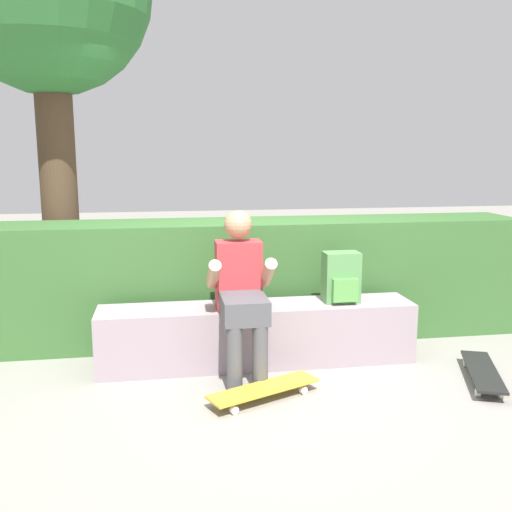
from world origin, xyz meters
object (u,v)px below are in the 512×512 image
at_px(person_skater, 241,288).
at_px(backpack_on_bench, 341,278).
at_px(bench_main, 258,334).
at_px(skateboard_near_person, 264,389).
at_px(skateboard_beside_bench, 483,372).

xyz_separation_m(person_skater, backpack_on_bench, (0.83, 0.20, -0.00)).
bearing_deg(person_skater, bench_main, 53.24).
xyz_separation_m(bench_main, person_skater, (-0.16, -0.21, 0.43)).
relative_size(bench_main, backpack_on_bench, 6.17).
relative_size(skateboard_near_person, backpack_on_bench, 2.03).
height_order(person_skater, skateboard_near_person, person_skater).
distance_m(bench_main, backpack_on_bench, 0.80).
height_order(person_skater, skateboard_beside_bench, person_skater).
xyz_separation_m(person_skater, skateboard_beside_bench, (1.72, -0.42, -0.59)).
height_order(bench_main, backpack_on_bench, backpack_on_bench).
height_order(bench_main, person_skater, person_skater).
xyz_separation_m(bench_main, skateboard_beside_bench, (1.56, -0.63, -0.16)).
height_order(bench_main, skateboard_near_person, bench_main).
xyz_separation_m(person_skater, skateboard_near_person, (0.09, -0.47, -0.59)).
distance_m(skateboard_beside_bench, backpack_on_bench, 1.24).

